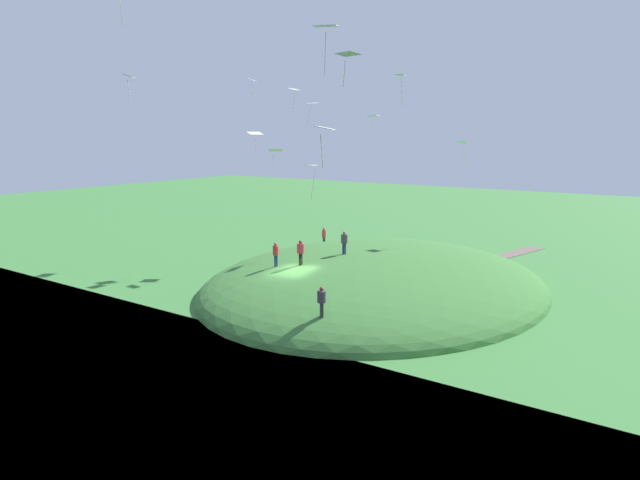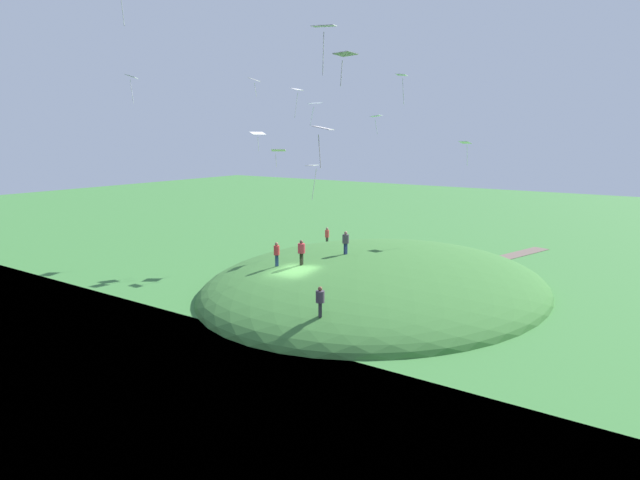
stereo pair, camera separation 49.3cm
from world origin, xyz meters
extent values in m
plane|color=#3B7737|center=(0.00, 0.00, 0.00)|extent=(160.00, 160.00, 0.00)
ellipsoid|color=#3A7232|center=(6.02, -2.60, 0.00)|extent=(26.26, 22.32, 4.65)
cube|color=#68574E|center=(20.95, -7.64, 0.02)|extent=(10.05, 4.18, 0.04)
cube|color=#19264D|center=(4.67, -0.89, 2.66)|extent=(0.26, 0.17, 0.75)
cylinder|color=#443F46|center=(4.67, -0.89, 3.33)|extent=(0.51, 0.51, 0.59)
sphere|color=#996C5C|center=(4.67, -0.89, 3.74)|extent=(0.23, 0.23, 0.23)
cube|color=navy|center=(0.55, 1.76, 2.28)|extent=(0.23, 0.21, 0.75)
cylinder|color=red|center=(0.55, 1.76, 2.95)|extent=(0.52, 0.52, 0.59)
sphere|color=#9E694C|center=(0.55, 1.76, 3.36)|extent=(0.22, 0.22, 0.22)
cube|color=#37352C|center=(13.22, 6.35, 0.95)|extent=(0.23, 0.19, 0.80)
cylinder|color=#D23C3A|center=(13.22, 6.35, 1.67)|extent=(0.49, 0.49, 0.63)
sphere|color=#966E5A|center=(13.22, 6.35, 2.11)|extent=(0.24, 0.24, 0.24)
cube|color=black|center=(1.18, 0.25, 2.46)|extent=(0.27, 0.18, 0.77)
cylinder|color=#CB3841|center=(1.18, 0.25, 3.15)|extent=(0.53, 0.53, 0.61)
sphere|color=brown|center=(1.18, 0.25, 3.57)|extent=(0.23, 0.23, 0.23)
cube|color=#2E2D34|center=(-4.50, -5.11, 1.66)|extent=(0.26, 0.27, 0.74)
cylinder|color=#473D4A|center=(-4.50, -5.11, 2.33)|extent=(0.62, 0.62, 0.59)
sphere|color=brown|center=(-4.50, -5.11, 2.73)|extent=(0.22, 0.22, 0.22)
cube|color=silver|center=(-6.34, -7.60, 13.39)|extent=(0.83, 1.03, 0.09)
cylinder|color=silver|center=(-6.28, -7.39, 12.65)|extent=(0.13, 0.06, 1.04)
cube|color=silver|center=(10.19, 7.28, 13.84)|extent=(1.06, 0.78, 0.20)
cylinder|color=silver|center=(10.20, 7.36, 12.60)|extent=(0.29, 0.19, 1.98)
cube|color=white|center=(11.48, 0.69, 11.66)|extent=(1.18, 0.95, 0.13)
cylinder|color=white|center=(11.29, 0.56, 10.83)|extent=(0.15, 0.19, 1.12)
cube|color=white|center=(10.39, 5.65, 12.71)|extent=(0.75, 1.03, 0.12)
cylinder|color=white|center=(10.13, 5.77, 11.70)|extent=(0.23, 0.25, 1.52)
cube|color=silver|center=(-4.98, -5.63, 14.88)|extent=(1.03, 1.21, 0.10)
cylinder|color=silver|center=(-5.04, -5.65, 13.71)|extent=(0.21, 0.21, 1.82)
cube|color=white|center=(14.53, -5.31, 9.68)|extent=(0.77, 0.96, 0.20)
cylinder|color=white|center=(14.58, -5.49, 8.71)|extent=(0.09, 0.11, 1.50)
cube|color=white|center=(7.43, 9.13, 10.36)|extent=(1.38, 1.19, 0.26)
cylinder|color=white|center=(7.49, 9.15, 9.51)|extent=(0.08, 0.07, 1.13)
cylinder|color=white|center=(-6.48, 6.35, 16.78)|extent=(0.20, 0.09, 1.64)
cube|color=#F3E2D0|center=(8.05, 7.54, 9.04)|extent=(1.26, 1.35, 0.20)
cylinder|color=#F3E2D0|center=(7.90, 7.69, 8.26)|extent=(0.16, 0.08, 1.01)
cube|color=silver|center=(6.36, -3.88, 13.94)|extent=(1.03, 0.83, 0.09)
cylinder|color=silver|center=(6.22, -4.09, 12.90)|extent=(0.12, 0.14, 1.62)
cube|color=silver|center=(2.19, 0.12, 8.33)|extent=(0.91, 0.70, 0.06)
cylinder|color=silver|center=(2.34, 0.07, 7.13)|extent=(0.32, 0.19, 1.98)
cube|color=silver|center=(-5.55, -5.99, 10.49)|extent=(1.34, 1.14, 0.19)
cylinder|color=silver|center=(-5.58, -5.82, 9.47)|extent=(0.04, 0.16, 1.48)
cube|color=white|center=(-2.05, 11.89, 14.06)|extent=(1.17, 1.13, 0.24)
cylinder|color=white|center=(-2.29, 11.62, 13.04)|extent=(0.05, 0.25, 1.55)
cube|color=white|center=(11.17, 12.67, 14.99)|extent=(1.34, 1.11, 0.28)
cylinder|color=white|center=(11.26, 12.62, 14.13)|extent=(0.20, 0.11, 1.14)
camera|label=1|loc=(-25.80, -19.17, 10.13)|focal=30.11mm
camera|label=2|loc=(-25.52, -19.58, 10.13)|focal=30.11mm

